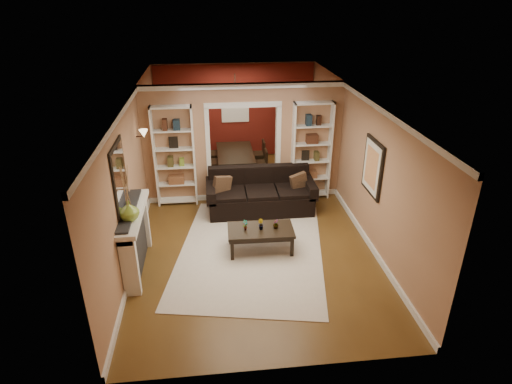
{
  "coord_description": "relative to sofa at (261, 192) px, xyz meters",
  "views": [
    {
      "loc": [
        -0.74,
        -8.03,
        4.54
      ],
      "look_at": [
        0.07,
        -0.8,
        1.06
      ],
      "focal_mm": 30.0,
      "sensor_mm": 36.0,
      "label": 1
    }
  ],
  "objects": [
    {
      "name": "coffee_table",
      "position": [
        -0.19,
        -1.62,
        -0.23
      ],
      "size": [
        1.25,
        0.7,
        0.47
      ],
      "primitive_type": "cube",
      "rotation": [
        0.0,
        0.0,
        -0.03
      ],
      "color": "black",
      "rests_on": "floor"
    },
    {
      "name": "dining_table",
      "position": [
        -0.38,
        2.22,
        -0.16
      ],
      "size": [
        1.72,
        0.96,
        0.6
      ],
      "primitive_type": "imported",
      "rotation": [
        0.0,
        0.0,
        1.57
      ],
      "color": "black",
      "rests_on": "floor"
    },
    {
      "name": "wall_front",
      "position": [
        -0.31,
        -4.45,
        0.88
      ],
      "size": [
        8.0,
        0.0,
        8.0
      ],
      "primitive_type": "plane",
      "rotation": [
        -1.57,
        0.0,
        0.0
      ],
      "color": "tan",
      "rests_on": "ground"
    },
    {
      "name": "bookshelf_right",
      "position": [
        1.24,
        0.58,
        0.68
      ],
      "size": [
        0.9,
        0.3,
        2.3
      ],
      "primitive_type": "cube",
      "color": "white",
      "rests_on": "floor"
    },
    {
      "name": "plant_center",
      "position": [
        -0.19,
        -1.62,
        0.1
      ],
      "size": [
        0.13,
        0.14,
        0.2
      ],
      "primitive_type": "imported",
      "rotation": [
        0.0,
        0.0,
        2.09
      ],
      "color": "#336626",
      "rests_on": "coffee_table"
    },
    {
      "name": "floor",
      "position": [
        -0.31,
        -0.45,
        -0.47
      ],
      "size": [
        8.0,
        8.0,
        0.0
      ],
      "primitive_type": "plane",
      "color": "brown",
      "rests_on": "ground"
    },
    {
      "name": "sofa",
      "position": [
        0.0,
        0.0,
        0.0
      ],
      "size": [
        2.39,
        1.03,
        0.93
      ],
      "primitive_type": "cube",
      "color": "black",
      "rests_on": "floor"
    },
    {
      "name": "dining_chair_sw",
      "position": [
        -0.93,
        2.52,
        -0.01
      ],
      "size": [
        0.59,
        0.59,
        0.92
      ],
      "primitive_type": "cube",
      "rotation": [
        0.0,
        0.0,
        1.2
      ],
      "color": "black",
      "rests_on": "floor"
    },
    {
      "name": "dining_window",
      "position": [
        -0.31,
        3.48,
        1.08
      ],
      "size": [
        0.78,
        0.03,
        0.98
      ],
      "primitive_type": "cube",
      "color": "#8CA5CC",
      "rests_on": "wall_back"
    },
    {
      "name": "wall_sconce",
      "position": [
        -2.46,
        0.1,
        1.36
      ],
      "size": [
        0.18,
        0.18,
        0.22
      ],
      "primitive_type": "cube",
      "color": "#FFE0A5",
      "rests_on": "wall_left"
    },
    {
      "name": "red_back_panel",
      "position": [
        -0.31,
        3.52,
        0.85
      ],
      "size": [
        4.44,
        0.04,
        2.64
      ],
      "primitive_type": "cube",
      "color": "maroon",
      "rests_on": "floor"
    },
    {
      "name": "ceiling",
      "position": [
        -0.31,
        -0.45,
        2.23
      ],
      "size": [
        8.0,
        8.0,
        0.0
      ],
      "primitive_type": "plane",
      "rotation": [
        3.14,
        0.0,
        0.0
      ],
      "color": "white",
      "rests_on": "ground"
    },
    {
      "name": "partition_wall",
      "position": [
        -0.31,
        0.75,
        0.88
      ],
      "size": [
        4.5,
        0.15,
        2.7
      ],
      "primitive_type": "cube",
      "color": "tan",
      "rests_on": "floor"
    },
    {
      "name": "wall_right",
      "position": [
        1.94,
        -0.45,
        0.88
      ],
      "size": [
        0.0,
        8.0,
        8.0
      ],
      "primitive_type": "plane",
      "rotation": [
        1.57,
        0.0,
        -1.57
      ],
      "color": "tan",
      "rests_on": "ground"
    },
    {
      "name": "chandelier",
      "position": [
        -0.31,
        2.25,
        1.55
      ],
      "size": [
        0.5,
        0.5,
        0.3
      ],
      "primitive_type": "cube",
      "color": "#342017",
      "rests_on": "ceiling"
    },
    {
      "name": "bookshelf_left",
      "position": [
        -1.86,
        0.58,
        0.68
      ],
      "size": [
        0.9,
        0.3,
        2.3
      ],
      "primitive_type": "cube",
      "color": "white",
      "rests_on": "floor"
    },
    {
      "name": "dining_chair_nw",
      "position": [
        -0.93,
        1.92,
        -0.02
      ],
      "size": [
        0.5,
        0.5,
        0.89
      ],
      "primitive_type": "cube",
      "rotation": [
        0.0,
        0.0,
        1.42
      ],
      "color": "black",
      "rests_on": "floor"
    },
    {
      "name": "fireplace",
      "position": [
        -2.4,
        -1.95,
        0.11
      ],
      "size": [
        0.32,
        1.7,
        1.16
      ],
      "primitive_type": "cube",
      "color": "white",
      "rests_on": "floor"
    },
    {
      "name": "vase",
      "position": [
        -2.4,
        -2.26,
        0.86
      ],
      "size": [
        0.35,
        0.35,
        0.33
      ],
      "primitive_type": "imported",
      "rotation": [
        0.0,
        0.0,
        0.1
      ],
      "color": "olive",
      "rests_on": "fireplace"
    },
    {
      "name": "plant_right",
      "position": [
        0.09,
        -1.62,
        0.09
      ],
      "size": [
        0.1,
        0.1,
        0.18
      ],
      "primitive_type": "imported",
      "rotation": [
        0.0,
        0.0,
        4.7
      ],
      "color": "#336626",
      "rests_on": "coffee_table"
    },
    {
      "name": "pillow_right",
      "position": [
        0.85,
        -0.02,
        0.18
      ],
      "size": [
        0.39,
        0.21,
        0.37
      ],
      "primitive_type": "cube",
      "rotation": [
        0.0,
        0.0,
        0.28
      ],
      "color": "brown",
      "rests_on": "sofa"
    },
    {
      "name": "framed_art",
      "position": [
        1.9,
        -1.45,
        1.08
      ],
      "size": [
        0.04,
        0.85,
        1.05
      ],
      "primitive_type": "cube",
      "color": "black",
      "rests_on": "wall_right"
    },
    {
      "name": "dining_chair_ne",
      "position": [
        0.17,
        1.92,
        -0.09
      ],
      "size": [
        0.48,
        0.48,
        0.76
      ],
      "primitive_type": "cube",
      "rotation": [
        0.0,
        0.0,
        -1.95
      ],
      "color": "black",
      "rests_on": "floor"
    },
    {
      "name": "dining_chair_se",
      "position": [
        0.17,
        2.52,
        -0.06
      ],
      "size": [
        0.42,
        0.42,
        0.81
      ],
      "primitive_type": "cube",
      "rotation": [
        0.0,
        0.0,
        -1.63
      ],
      "color": "black",
      "rests_on": "floor"
    },
    {
      "name": "plant_left",
      "position": [
        -0.48,
        -1.62,
        0.1
      ],
      "size": [
        0.13,
        0.13,
        0.21
      ],
      "primitive_type": "imported",
      "rotation": [
        0.0,
        0.0,
        0.81
      ],
      "color": "#336626",
      "rests_on": "coffee_table"
    },
    {
      "name": "area_rug",
      "position": [
        -0.38,
        -1.62,
        -0.46
      ],
      "size": [
        3.31,
        4.16,
        0.01
      ],
      "primitive_type": "cube",
      "rotation": [
        0.0,
        0.0,
        -0.19
      ],
      "color": "beige",
      "rests_on": "floor"
    },
    {
      "name": "pillow_left",
      "position": [
        -0.85,
        -0.02,
        0.19
      ],
      "size": [
        0.41,
        0.28,
        0.4
      ],
      "primitive_type": "cube",
      "rotation": [
        0.0,
        0.0,
        0.47
      ],
      "color": "brown",
      "rests_on": "sofa"
    },
    {
      "name": "wall_left",
      "position": [
        -2.56,
        -0.45,
        0.88
      ],
      "size": [
        0.0,
        8.0,
        8.0
      ],
      "primitive_type": "plane",
      "rotation": [
        1.57,
        0.0,
        1.57
      ],
      "color": "tan",
      "rests_on": "ground"
    },
    {
      "name": "wall_back",
      "position": [
        -0.31,
        3.55,
        0.88
      ],
      "size": [
        8.0,
        0.0,
        8.0
      ],
      "primitive_type": "plane",
      "rotation": [
        1.57,
        0.0,
        0.0
      ],
      "color": "tan",
      "rests_on": "ground"
    },
    {
      "name": "mirror",
      "position": [
        -2.54,
        -1.95,
        1.33
      ],
      "size": [
        0.03,
        0.95,
        1.1
      ],
      "primitive_type": "cube",
      "color": "silver",
      "rests_on": "wall_left"
    }
  ]
}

